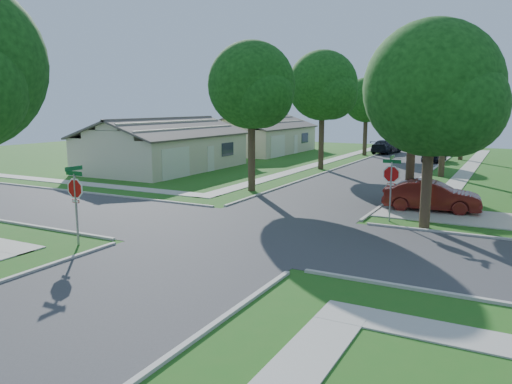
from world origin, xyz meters
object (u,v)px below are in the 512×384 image
Objects in this scene: tree_e_far at (465,97)px; house_nw_near at (165,151)px; stop_sign_ne at (391,177)px; car_curb_east at (434,154)px; stop_sign_sw at (75,192)px; tree_w_near at (252,89)px; house_nw_far at (260,139)px; tree_w_far at (367,102)px; tree_ne_corner at (433,95)px; car_driveway at (432,196)px; car_curb_west at (386,147)px; tree_e_mid at (447,90)px; tree_e_near at (415,96)px; tree_w_mid at (323,89)px.

house_nw_near is at bearing -137.50° from tree_e_far.
stop_sign_ne is 26.46m from car_curb_east.
tree_w_near is (0.06, 13.71, 4.08)m from stop_sign_sw.
house_nw_far is at bearing 107.10° from stop_sign_sw.
tree_w_far is 1.97× the size of car_curb_east.
tree_w_near is 12.02m from tree_ne_corner.
tree_w_near reaches higher than car_driveway.
tree_w_near is 23.87m from car_curb_east.
stop_sign_ne is at bearing 110.80° from car_curb_west.
car_driveway is 0.90× the size of car_curb_west.
tree_w_near reaches higher than tree_w_far.
tree_e_mid is at bearing -54.10° from tree_w_far.
stop_sign_sw reaches higher than car_curb_west.
car_curb_west is at bearing 103.64° from stop_sign_ne.
tree_e_mid reaches higher than tree_e_near.
tree_e_near is 5.15m from car_driveway.
tree_w_mid is at bearing 33.29° from car_driveway.
car_curb_east is (-3.27, 23.13, -0.07)m from car_driveway.
car_curb_east is (7.38, -2.95, -4.81)m from tree_w_far.
tree_w_far is at bearing 90.01° from tree_w_near.
car_curb_east is at bearing 140.92° from car_curb_west.
tree_w_near is at bearing 78.35° from car_driveway.
tree_ne_corner is 0.64× the size of house_nw_near.
car_curb_west is (-9.56, 33.04, -4.85)m from tree_ne_corner.
house_nw_near reaches higher than stop_sign_sw.
car_curb_west is (1.44, 16.24, -5.75)m from tree_w_mid.
stop_sign_ne is 0.36× the size of tree_e_near.
stop_sign_ne is 3.96m from tree_ne_corner.
tree_w_mid reaches higher than car_curb_west.
tree_e_far is at bearing 165.00° from car_curb_west.
car_driveway is (10.64, -1.08, -5.36)m from tree_w_near.
tree_e_mid is at bearing -0.00° from tree_w_mid.
tree_w_mid reaches higher than tree_w_far.
car_driveway is (21.99, -24.07, -0.76)m from house_nw_far.
house_nw_far is 2.95× the size of car_driveway.
stop_sign_ne is 16.84m from tree_e_mid.
stop_sign_sw is 0.73× the size of car_curb_east.
car_driveway reaches higher than car_curb_west.
house_nw_far is (-22.35, 27.79, -4.08)m from tree_ne_corner.
house_nw_far is 2.67× the size of car_curb_west.
tree_w_near is at bearing -128.08° from tree_e_mid.
stop_sign_sw is at bearing -90.07° from tree_w_far.
tree_e_near is 29.74m from car_curb_west.
tree_e_far is (-0.00, 13.00, -0.27)m from tree_e_mid.
stop_sign_sw is 14.64m from tree_ne_corner.
tree_w_far is (-9.41, 13.00, -0.75)m from tree_e_mid.
tree_ne_corner is 1.70× the size of car_curb_west.
house_nw_far is at bearing -169.95° from tree_w_far.
tree_e_near is at bearing -80.07° from car_curb_east.
tree_e_far reaches higher than stop_sign_ne.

